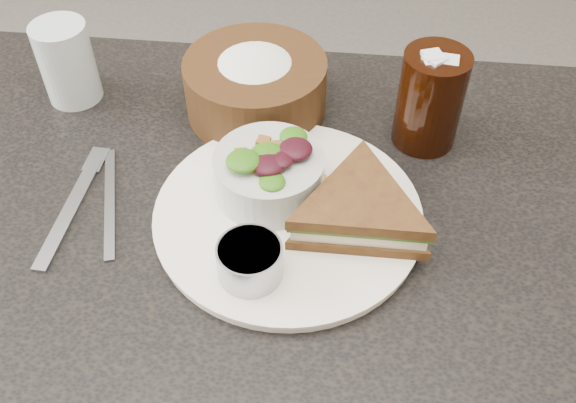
# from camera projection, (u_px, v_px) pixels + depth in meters

# --- Properties ---
(dining_table) EXTENTS (1.00, 0.70, 0.75)m
(dining_table) POSITION_uv_depth(u_px,v_px,m) (248.00, 375.00, 1.02)
(dining_table) COLOR black
(dining_table) RESTS_ON floor
(dinner_plate) EXTENTS (0.30, 0.30, 0.01)m
(dinner_plate) POSITION_uv_depth(u_px,v_px,m) (288.00, 215.00, 0.74)
(dinner_plate) COLOR white
(dinner_plate) RESTS_ON dining_table
(sandwich) EXTENTS (0.18, 0.18, 0.05)m
(sandwich) POSITION_uv_depth(u_px,v_px,m) (360.00, 211.00, 0.70)
(sandwich) COLOR #513717
(sandwich) RESTS_ON dinner_plate
(salad_bowl) EXTENTS (0.16, 0.16, 0.07)m
(salad_bowl) POSITION_uv_depth(u_px,v_px,m) (269.00, 169.00, 0.73)
(salad_bowl) COLOR #AEB6B3
(salad_bowl) RESTS_ON dinner_plate
(dressing_ramekin) EXTENTS (0.07, 0.07, 0.04)m
(dressing_ramekin) POSITION_uv_depth(u_px,v_px,m) (250.00, 261.00, 0.66)
(dressing_ramekin) COLOR #959AA1
(dressing_ramekin) RESTS_ON dinner_plate
(orange_wedge) EXTENTS (0.07, 0.07, 0.02)m
(orange_wedge) POSITION_uv_depth(u_px,v_px,m) (307.00, 176.00, 0.76)
(orange_wedge) COLOR orange
(orange_wedge) RESTS_ON dinner_plate
(fork) EXTENTS (0.03, 0.18, 0.00)m
(fork) POSITION_uv_depth(u_px,v_px,m) (70.00, 211.00, 0.75)
(fork) COLOR #989DA6
(fork) RESTS_ON dining_table
(knife) EXTENTS (0.06, 0.18, 0.00)m
(knife) POSITION_uv_depth(u_px,v_px,m) (110.00, 202.00, 0.76)
(knife) COLOR gray
(knife) RESTS_ON dining_table
(bread_basket) EXTENTS (0.21, 0.21, 0.11)m
(bread_basket) POSITION_uv_depth(u_px,v_px,m) (255.00, 78.00, 0.84)
(bread_basket) COLOR #472A15
(bread_basket) RESTS_ON dining_table
(cola_glass) EXTENTS (0.10, 0.10, 0.14)m
(cola_glass) POSITION_uv_depth(u_px,v_px,m) (431.00, 96.00, 0.79)
(cola_glass) COLOR black
(cola_glass) RESTS_ON dining_table
(water_glass) EXTENTS (0.08, 0.08, 0.11)m
(water_glass) POSITION_uv_depth(u_px,v_px,m) (67.00, 62.00, 0.86)
(water_glass) COLOR silver
(water_glass) RESTS_ON dining_table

